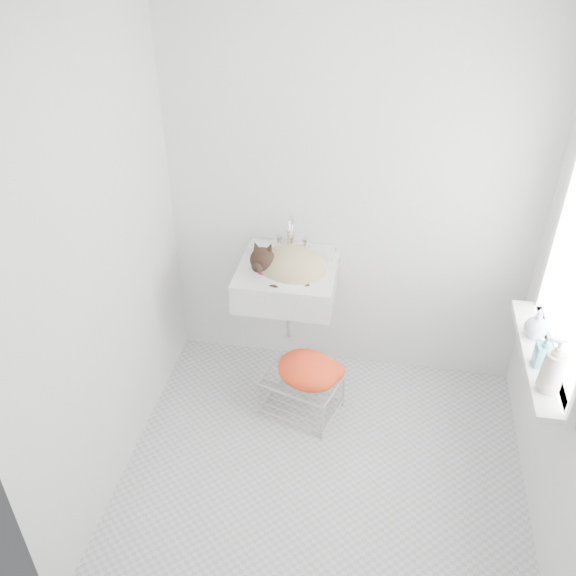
% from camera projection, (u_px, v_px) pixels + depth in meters
% --- Properties ---
extents(floor, '(2.20, 2.00, 0.02)m').
position_uv_depth(floor, '(323.00, 473.00, 3.49)').
color(floor, silver).
rests_on(floor, ground).
extents(back_wall, '(2.20, 0.02, 2.50)m').
position_uv_depth(back_wall, '(351.00, 192.00, 3.60)').
color(back_wall, white).
rests_on(back_wall, ground).
extents(left_wall, '(0.02, 2.00, 2.50)m').
position_uv_depth(left_wall, '(99.00, 265.00, 2.94)').
color(left_wall, white).
rests_on(left_wall, ground).
extents(windowsill, '(0.16, 0.88, 0.04)m').
position_uv_depth(windowsill, '(539.00, 356.00, 3.04)').
color(windowsill, white).
rests_on(windowsill, right_wall).
extents(sink, '(0.58, 0.50, 0.23)m').
position_uv_depth(sink, '(287.00, 269.00, 3.66)').
color(sink, silver).
rests_on(sink, back_wall).
extents(faucet, '(0.21, 0.15, 0.21)m').
position_uv_depth(faucet, '(292.00, 233.00, 3.72)').
color(faucet, silver).
rests_on(faucet, sink).
extents(cat, '(0.43, 0.34, 0.27)m').
position_uv_depth(cat, '(288.00, 265.00, 3.62)').
color(cat, tan).
rests_on(cat, sink).
extents(wire_rack, '(0.51, 0.42, 0.26)m').
position_uv_depth(wire_rack, '(301.00, 392.00, 3.80)').
color(wire_rack, silver).
rests_on(wire_rack, floor).
extents(towel, '(0.46, 0.41, 0.16)m').
position_uv_depth(towel, '(308.00, 377.00, 3.71)').
color(towel, '#DF6F00').
rests_on(towel, wire_rack).
extents(bottle_a, '(0.11, 0.11, 0.24)m').
position_uv_depth(bottle_a, '(546.00, 389.00, 2.82)').
color(bottle_a, beige).
rests_on(bottle_a, windowsill).
extents(bottle_b, '(0.08, 0.08, 0.17)m').
position_uv_depth(bottle_b, '(541.00, 364.00, 2.96)').
color(bottle_b, teal).
rests_on(bottle_b, windowsill).
extents(bottle_c, '(0.15, 0.15, 0.15)m').
position_uv_depth(bottle_c, '(534.00, 336.00, 3.14)').
color(bottle_c, '#B2BAD9').
rests_on(bottle_c, windowsill).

